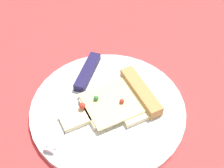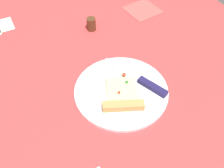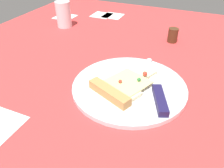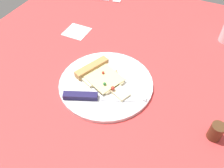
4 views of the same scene
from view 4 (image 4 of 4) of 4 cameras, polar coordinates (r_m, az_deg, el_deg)
ground_plane at (r=74.12cm, az=5.19°, el=-2.08°), size 130.77×130.77×3.00cm
plate at (r=73.67cm, az=-1.44°, el=0.16°), size 29.07×29.07×1.13cm
pizza_slice at (r=74.11cm, az=-2.76°, el=1.97°), size 14.62×19.07×2.49cm
knife at (r=68.65cm, az=-3.82°, el=-3.09°), size 11.26×22.93×2.45cm
pepper_shaker at (r=66.22cm, az=23.75°, el=-10.41°), size 3.52×3.52×5.04cm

